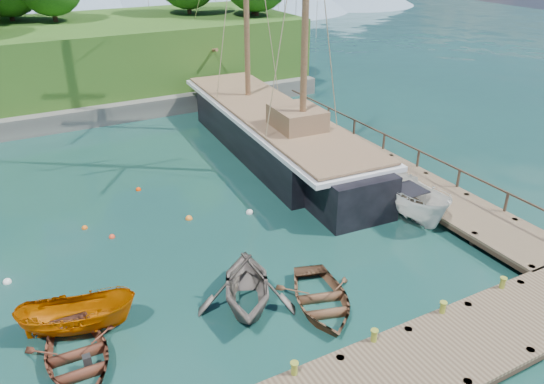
{
  "coord_description": "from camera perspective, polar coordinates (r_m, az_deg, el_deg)",
  "views": [
    {
      "loc": [
        -7.21,
        -15.2,
        12.62
      ],
      "look_at": [
        2.92,
        3.56,
        2.0
      ],
      "focal_mm": 35.0,
      "sensor_mm": 36.0,
      "label": 1
    }
  ],
  "objects": [
    {
      "name": "mooring_buoy_0",
      "position": [
        23.83,
        -26.57,
        -8.71
      ],
      "size": [
        0.34,
        0.34,
        0.34
      ],
      "primitive_type": "sphere",
      "color": "white",
      "rests_on": "ground"
    },
    {
      "name": "mooring_buoy_2",
      "position": [
        26.02,
        -8.92,
        -2.89
      ],
      "size": [
        0.34,
        0.34,
        0.34
      ],
      "primitive_type": "sphere",
      "color": "orange",
      "rests_on": "ground"
    },
    {
      "name": "mooring_buoy_1",
      "position": [
        25.31,
        -16.82,
        -4.71
      ],
      "size": [
        0.29,
        0.29,
        0.29
      ],
      "primitive_type": "sphere",
      "color": "#F04322",
      "rests_on": "ground"
    },
    {
      "name": "mooring_buoy_5",
      "position": [
        29.41,
        -14.17,
        0.2
      ],
      "size": [
        0.28,
        0.28,
        0.28
      ],
      "primitive_type": "sphere",
      "color": "#F03A04",
      "rests_on": "ground"
    },
    {
      "name": "cabin_boat_white",
      "position": [
        26.91,
        14.25,
        -2.39
      ],
      "size": [
        2.59,
        5.68,
        2.13
      ],
      "primitive_type": "imported",
      "rotation": [
        0.0,
        0.0,
        -0.1
      ],
      "color": "silver",
      "rests_on": "ground"
    },
    {
      "name": "bollard_3",
      "position": [
        20.26,
        17.58,
        -13.55
      ],
      "size": [
        0.26,
        0.26,
        0.45
      ],
      "primitive_type": "cylinder",
      "color": "olive",
      "rests_on": "ground"
    },
    {
      "name": "rowboat_1",
      "position": [
        20.26,
        -2.7,
        -12.1
      ],
      "size": [
        5.08,
        5.37,
        2.24
      ],
      "primitive_type": "imported",
      "rotation": [
        0.0,
        0.0,
        -0.42
      ],
      "color": "#665D56",
      "rests_on": "ground"
    },
    {
      "name": "dock_near",
      "position": [
        17.58,
        13.78,
        -18.38
      ],
      "size": [
        20.0,
        3.2,
        1.1
      ],
      "color": "brown",
      "rests_on": "ground"
    },
    {
      "name": "rowboat_2",
      "position": [
        20.29,
        5.3,
        -12.14
      ],
      "size": [
        4.07,
        4.86,
        0.86
      ],
      "primitive_type": "imported",
      "rotation": [
        0.0,
        0.0,
        -0.3
      ],
      "color": "brown",
      "rests_on": "ground"
    },
    {
      "name": "rowboat_0",
      "position": [
        19.04,
        -20.14,
        -17.06
      ],
      "size": [
        3.14,
        4.31,
        0.88
      ],
      "primitive_type": "imported",
      "rotation": [
        0.0,
        0.0,
        -0.03
      ],
      "color": "#50281A",
      "rests_on": "ground"
    },
    {
      "name": "mooring_buoy_4",
      "position": [
        26.43,
        -19.5,
        -3.72
      ],
      "size": [
        0.28,
        0.28,
        0.28
      ],
      "primitive_type": "sphere",
      "color": "#D95F16",
      "rests_on": "ground"
    },
    {
      "name": "bollard_2",
      "position": [
        18.61,
        10.71,
        -16.82
      ],
      "size": [
        0.26,
        0.26,
        0.45
      ],
      "primitive_type": "cylinder",
      "color": "olive",
      "rests_on": "ground"
    },
    {
      "name": "bollard_4",
      "position": [
        22.2,
        23.19,
        -10.68
      ],
      "size": [
        0.26,
        0.26,
        0.45
      ],
      "primitive_type": "cylinder",
      "color": "olive",
      "rests_on": "ground"
    },
    {
      "name": "motorboat_orange",
      "position": [
        20.28,
        -19.9,
        -13.94
      ],
      "size": [
        4.3,
        2.63,
        1.56
      ],
      "primitive_type": "imported",
      "rotation": [
        0.0,
        0.0,
        1.27
      ],
      "color": "#BB5800",
      "rests_on": "ground"
    },
    {
      "name": "mooring_buoy_3",
      "position": [
        26.25,
        -2.43,
        -2.28
      ],
      "size": [
        0.37,
        0.37,
        0.37
      ],
      "primitive_type": "sphere",
      "color": "silver",
      "rests_on": "ground"
    },
    {
      "name": "ground",
      "position": [
        21.03,
        -2.42,
        -10.42
      ],
      "size": [
        160.0,
        160.0,
        0.0
      ],
      "primitive_type": "plane",
      "color": "#14322E",
      "rests_on": "ground"
    },
    {
      "name": "dock_east",
      "position": [
        31.49,
        10.86,
        3.21
      ],
      "size": [
        3.2,
        24.0,
        1.1
      ],
      "color": "brown",
      "rests_on": "ground"
    },
    {
      "name": "schooner",
      "position": [
        33.19,
        0.08,
        6.2
      ],
      "size": [
        6.24,
        27.53,
        20.16
      ],
      "rotation": [
        0.0,
        0.0,
        -0.06
      ],
      "color": "black",
      "rests_on": "ground"
    }
  ]
}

